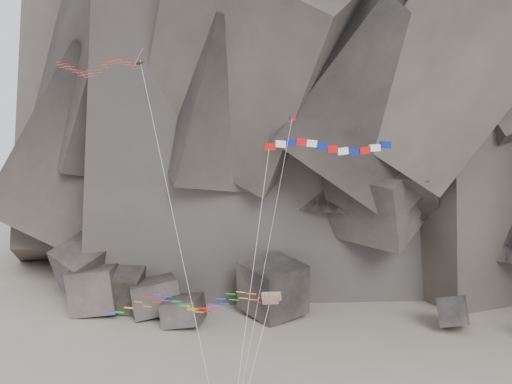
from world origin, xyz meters
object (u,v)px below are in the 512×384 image
(delta_kite, at_px, (92,66))
(parafoil_kite, at_px, (177,302))
(pennant_kite, at_px, (275,210))
(banner_kite, at_px, (327,148))

(delta_kite, distance_m, parafoil_kite, 22.07)
(parafoil_kite, bearing_deg, pennant_kite, 0.70)
(delta_kite, height_order, pennant_kite, delta_kite)
(delta_kite, height_order, banner_kite, delta_kite)
(pennant_kite, bearing_deg, banner_kite, 73.50)
(delta_kite, distance_m, pennant_kite, 21.87)
(delta_kite, xyz_separation_m, pennant_kite, (18.04, -5.49, -11.08))
(delta_kite, relative_size, parafoil_kite, 2.02)
(banner_kite, bearing_deg, parafoil_kite, -167.13)
(banner_kite, height_order, parafoil_kite, banner_kite)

